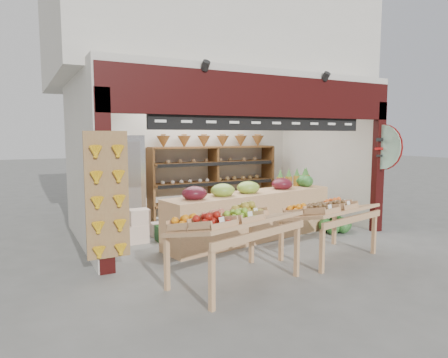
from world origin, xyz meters
TOP-DOWN VIEW (x-y plane):
  - ground at (0.00, 0.00)m, footprint 60.00×60.00m
  - shop_structure at (0.00, 1.61)m, footprint 6.36×5.12m
  - banana_board at (-2.73, -1.17)m, footprint 0.60×0.15m
  - gift_sign at (2.75, -1.15)m, footprint 0.04×0.93m
  - back_shelving at (0.45, 1.93)m, footprint 3.24×0.53m
  - refrigerator at (-1.83, 1.81)m, footprint 0.87×0.87m
  - cardboard_stack at (-1.67, 0.39)m, footprint 0.95×0.68m
  - mid_counter at (0.10, -0.42)m, footprint 3.70×1.33m
  - display_table_left at (-1.42, -2.27)m, footprint 1.94×1.41m
  - display_table_right at (0.56, -1.96)m, footprint 1.74×1.22m
  - watermelon_pile at (1.95, -0.67)m, footprint 0.74×0.69m

SIDE VIEW (x-z plane):
  - ground at x=0.00m, z-range 0.00..0.00m
  - watermelon_pile at x=1.95m, z-range -0.07..0.45m
  - cardboard_stack at x=-1.67m, z-range -0.08..0.54m
  - mid_counter at x=0.10m, z-range -0.07..1.06m
  - display_table_right at x=0.56m, z-range 0.28..1.29m
  - display_table_left at x=-1.42m, z-range 0.31..1.40m
  - refrigerator at x=-1.83m, z-range 0.00..1.99m
  - banana_board at x=-2.73m, z-range 0.22..2.02m
  - back_shelving at x=0.45m, z-range 0.25..2.23m
  - gift_sign at x=2.75m, z-range 1.29..2.21m
  - shop_structure at x=0.00m, z-range 1.22..6.62m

